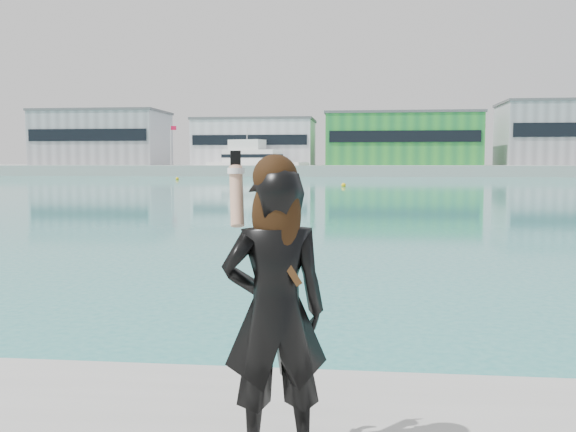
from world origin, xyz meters
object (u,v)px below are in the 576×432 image
buoy_extra (344,187)px  woman (275,303)px  buoy_far (177,180)px  motor_yacht (255,162)px

buoy_extra → woman: bearing=-88.9°
buoy_extra → woman: woman is taller
buoy_far → buoy_extra: same height
motor_yacht → buoy_far: bearing=-85.1°
buoy_far → buoy_extra: size_ratio=1.00×
motor_yacht → woman: (19.83, -118.75, -0.82)m
buoy_far → woman: bearing=-73.4°
motor_yacht → buoy_extra: (18.57, -54.44, -2.55)m
buoy_extra → motor_yacht: bearing=108.8°
motor_yacht → woman: motor_yacht is taller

